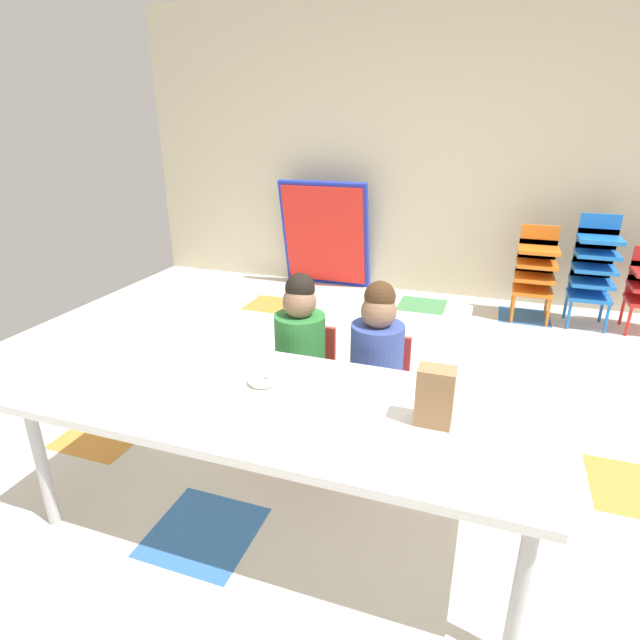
{
  "coord_description": "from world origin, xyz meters",
  "views": [
    {
      "loc": [
        0.56,
        -2.31,
        1.62
      ],
      "look_at": [
        -0.08,
        -0.47,
        0.85
      ],
      "focal_mm": 28.45,
      "sensor_mm": 36.0,
      "label": 1
    }
  ],
  "objects_px": {
    "kid_chair_orange_stack": "(535,268)",
    "kid_chair_blue_stack": "(594,265)",
    "donut_powdered_on_plate": "(263,379)",
    "seated_child_middle_seat": "(377,354)",
    "seated_child_near_camera": "(301,343)",
    "craft_table": "(279,408)",
    "donut_powdered_loose": "(269,379)",
    "paper_plate_near_edge": "(263,384)",
    "paper_bag_brown": "(435,396)",
    "folded_activity_table": "(325,235)"
  },
  "relations": [
    {
      "from": "donut_powdered_on_plate",
      "to": "seated_child_near_camera",
      "type": "bearing_deg",
      "value": 94.74
    },
    {
      "from": "paper_plate_near_edge",
      "to": "seated_child_near_camera",
      "type": "bearing_deg",
      "value": 94.74
    },
    {
      "from": "seated_child_near_camera",
      "to": "folded_activity_table",
      "type": "relative_size",
      "value": 0.84
    },
    {
      "from": "paper_bag_brown",
      "to": "donut_powdered_loose",
      "type": "relative_size",
      "value": 2.02
    },
    {
      "from": "craft_table",
      "to": "donut_powdered_on_plate",
      "type": "bearing_deg",
      "value": 143.85
    },
    {
      "from": "seated_child_middle_seat",
      "to": "folded_activity_table",
      "type": "height_order",
      "value": "folded_activity_table"
    },
    {
      "from": "paper_bag_brown",
      "to": "donut_powdered_on_plate",
      "type": "height_order",
      "value": "paper_bag_brown"
    },
    {
      "from": "donut_powdered_on_plate",
      "to": "kid_chair_orange_stack",
      "type": "bearing_deg",
      "value": 67.36
    },
    {
      "from": "donut_powdered_on_plate",
      "to": "donut_powdered_loose",
      "type": "height_order",
      "value": "donut_powdered_on_plate"
    },
    {
      "from": "craft_table",
      "to": "seated_child_near_camera",
      "type": "relative_size",
      "value": 2.19
    },
    {
      "from": "donut_powdered_on_plate",
      "to": "paper_bag_brown",
      "type": "bearing_deg",
      "value": -4.51
    },
    {
      "from": "folded_activity_table",
      "to": "paper_plate_near_edge",
      "type": "xyz_separation_m",
      "value": [
        0.79,
        -3.16,
        0.07
      ]
    },
    {
      "from": "seated_child_middle_seat",
      "to": "folded_activity_table",
      "type": "xyz_separation_m",
      "value": [
        -1.15,
        2.61,
        -0.02
      ]
    },
    {
      "from": "paper_plate_near_edge",
      "to": "donut_powdered_loose",
      "type": "distance_m",
      "value": 0.04
    },
    {
      "from": "kid_chair_orange_stack",
      "to": "donut_powdered_on_plate",
      "type": "bearing_deg",
      "value": -112.64
    },
    {
      "from": "donut_powdered_loose",
      "to": "craft_table",
      "type": "bearing_deg",
      "value": -49.76
    },
    {
      "from": "craft_table",
      "to": "donut_powdered_loose",
      "type": "distance_m",
      "value": 0.16
    },
    {
      "from": "paper_bag_brown",
      "to": "paper_plate_near_edge",
      "type": "xyz_separation_m",
      "value": [
        -0.7,
        0.06,
        -0.11
      ]
    },
    {
      "from": "seated_child_near_camera",
      "to": "paper_plate_near_edge",
      "type": "height_order",
      "value": "seated_child_near_camera"
    },
    {
      "from": "kid_chair_blue_stack",
      "to": "paper_plate_near_edge",
      "type": "xyz_separation_m",
      "value": [
        -1.64,
        -2.87,
        0.09
      ]
    },
    {
      "from": "donut_powdered_loose",
      "to": "donut_powdered_on_plate",
      "type": "bearing_deg",
      "value": -112.14
    },
    {
      "from": "kid_chair_orange_stack",
      "to": "kid_chair_blue_stack",
      "type": "xyz_separation_m",
      "value": [
        0.44,
        0.0,
        0.06
      ]
    },
    {
      "from": "seated_child_near_camera",
      "to": "kid_chair_blue_stack",
      "type": "distance_m",
      "value": 2.87
    },
    {
      "from": "craft_table",
      "to": "kid_chair_orange_stack",
      "type": "height_order",
      "value": "kid_chair_orange_stack"
    },
    {
      "from": "folded_activity_table",
      "to": "donut_powdered_on_plate",
      "type": "height_order",
      "value": "folded_activity_table"
    },
    {
      "from": "craft_table",
      "to": "kid_chair_blue_stack",
      "type": "distance_m",
      "value": 3.32
    },
    {
      "from": "seated_child_middle_seat",
      "to": "paper_bag_brown",
      "type": "xyz_separation_m",
      "value": [
        0.34,
        -0.61,
        0.16
      ]
    },
    {
      "from": "seated_child_middle_seat",
      "to": "kid_chair_orange_stack",
      "type": "relative_size",
      "value": 1.15
    },
    {
      "from": "seated_child_middle_seat",
      "to": "donut_powdered_loose",
      "type": "bearing_deg",
      "value": -123.6
    },
    {
      "from": "kid_chair_blue_stack",
      "to": "donut_powdered_loose",
      "type": "distance_m",
      "value": 3.27
    },
    {
      "from": "seated_child_middle_seat",
      "to": "kid_chair_orange_stack",
      "type": "bearing_deg",
      "value": 70.1
    },
    {
      "from": "kid_chair_blue_stack",
      "to": "donut_powdered_loose",
      "type": "height_order",
      "value": "kid_chair_blue_stack"
    },
    {
      "from": "craft_table",
      "to": "seated_child_middle_seat",
      "type": "height_order",
      "value": "seated_child_middle_seat"
    },
    {
      "from": "donut_powdered_on_plate",
      "to": "seated_child_middle_seat",
      "type": "bearing_deg",
      "value": 57.0
    },
    {
      "from": "craft_table",
      "to": "kid_chair_blue_stack",
      "type": "bearing_deg",
      "value": 62.57
    },
    {
      "from": "seated_child_near_camera",
      "to": "folded_activity_table",
      "type": "bearing_deg",
      "value": 105.96
    },
    {
      "from": "craft_table",
      "to": "kid_chair_blue_stack",
      "type": "xyz_separation_m",
      "value": [
        1.53,
        2.95,
        -0.04
      ]
    },
    {
      "from": "seated_child_near_camera",
      "to": "donut_powdered_on_plate",
      "type": "height_order",
      "value": "seated_child_near_camera"
    },
    {
      "from": "seated_child_middle_seat",
      "to": "kid_chair_blue_stack",
      "type": "relative_size",
      "value": 1.0
    },
    {
      "from": "seated_child_middle_seat",
      "to": "paper_bag_brown",
      "type": "height_order",
      "value": "seated_child_middle_seat"
    },
    {
      "from": "seated_child_near_camera",
      "to": "paper_bag_brown",
      "type": "height_order",
      "value": "seated_child_near_camera"
    },
    {
      "from": "craft_table",
      "to": "donut_powdered_loose",
      "type": "bearing_deg",
      "value": 130.24
    },
    {
      "from": "seated_child_near_camera",
      "to": "kid_chair_orange_stack",
      "type": "height_order",
      "value": "seated_child_near_camera"
    },
    {
      "from": "craft_table",
      "to": "donut_powdered_loose",
      "type": "xyz_separation_m",
      "value": [
        -0.09,
        0.11,
        0.06
      ]
    },
    {
      "from": "craft_table",
      "to": "seated_child_middle_seat",
      "type": "bearing_deg",
      "value": 68.13
    },
    {
      "from": "craft_table",
      "to": "paper_bag_brown",
      "type": "distance_m",
      "value": 0.61
    },
    {
      "from": "kid_chair_blue_stack",
      "to": "donut_powdered_on_plate",
      "type": "height_order",
      "value": "kid_chair_blue_stack"
    },
    {
      "from": "folded_activity_table",
      "to": "donut_powdered_loose",
      "type": "relative_size",
      "value": 9.96
    },
    {
      "from": "craft_table",
      "to": "donut_powdered_loose",
      "type": "relative_size",
      "value": 18.45
    },
    {
      "from": "seated_child_near_camera",
      "to": "seated_child_middle_seat",
      "type": "bearing_deg",
      "value": 0.0
    }
  ]
}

